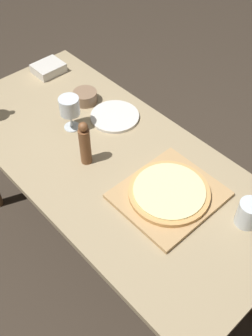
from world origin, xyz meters
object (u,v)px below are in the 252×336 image
object	(u,v)px
pizza	(169,192)
wine_glass	(70,107)
small_bowl	(85,97)
pepper_mill	(85,144)

from	to	relation	value
pizza	wine_glass	size ratio (longest dim) A/B	1.93
pizza	wine_glass	bearing A→B (deg)	93.06
wine_glass	small_bowl	xyz separation A→B (m)	(0.16, 0.10, -0.09)
pepper_mill	wine_glass	world-z (taller)	pepper_mill
small_bowl	pepper_mill	bearing A→B (deg)	-127.86
pepper_mill	small_bowl	world-z (taller)	pepper_mill
pepper_mill	wine_glass	xyz separation A→B (m)	(0.08, 0.21, 0.02)
small_bowl	pizza	bearing A→B (deg)	-100.86
pizza	small_bowl	bearing A→B (deg)	79.14
wine_glass	small_bowl	bearing A→B (deg)	33.35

